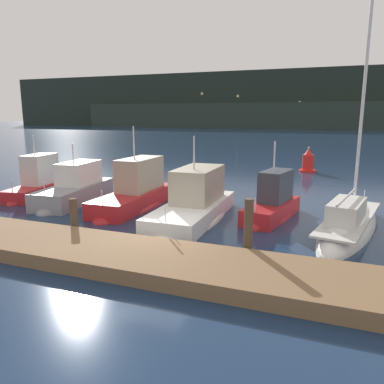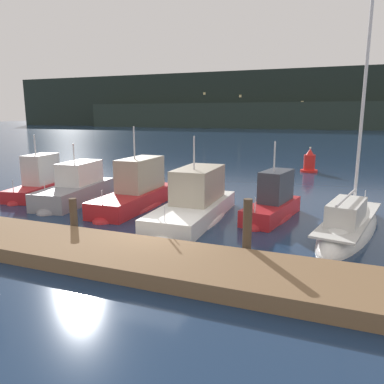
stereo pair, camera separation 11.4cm
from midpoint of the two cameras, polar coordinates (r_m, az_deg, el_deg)
The scene contains 13 objects.
ground_plane at distance 13.53m, azimuth -5.45°, elevation -7.73°, with size 400.00×400.00×0.00m, color #192D4C.
dock at distance 11.80m, azimuth -9.85°, elevation -9.67°, with size 29.44×2.80×0.45m, color brown.
mooring_pile_1 at distance 14.77m, azimuth -17.77°, elevation -3.68°, with size 0.28×0.28×1.43m, color #4C3D2D.
mooring_pile_2 at distance 11.84m, azimuth 8.29°, elevation -5.68°, with size 0.28×0.28×1.96m, color #4C3D2D.
motorboat_berth_1 at distance 22.66m, azimuth -22.58°, elevation 0.55°, with size 2.39×4.95×3.90m.
motorboat_berth_2 at distance 20.51m, azimuth -17.50°, elevation -0.44°, with size 2.72×6.04×3.67m.
motorboat_berth_3 at distance 18.69m, azimuth -8.75°, elevation -0.87°, with size 1.99×6.47×4.49m.
motorboat_berth_4 at distance 16.48m, azimuth 0.13°, elevation -2.55°, with size 2.53×7.14×4.08m.
motorboat_berth_5 at distance 16.91m, azimuth 11.91°, elevation -2.68°, with size 2.28×4.71×3.96m.
sailboat_berth_6 at distance 15.96m, azimuth 22.59°, elevation -5.08°, with size 3.21×7.81×10.05m.
channel_buoy at distance 31.24m, azimuth 17.14°, elevation 4.33°, with size 1.33×1.33×1.99m.
hillside_backdrop at distance 132.73m, azimuth 18.49°, elevation 12.94°, with size 240.00×23.00×18.71m.
rowboat_adrift at distance 33.39m, azimuth -22.79°, elevation 3.09°, with size 1.50×3.19×0.56m.
Camera 1 is at (5.68, -11.42, 4.50)m, focal length 35.00 mm.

